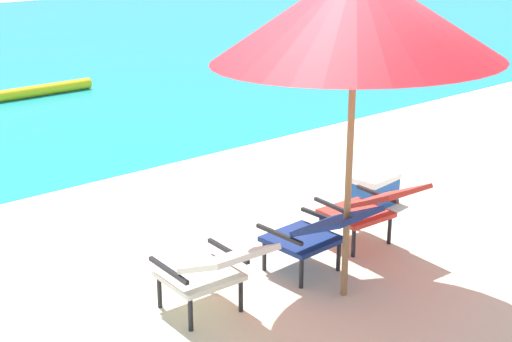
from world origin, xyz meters
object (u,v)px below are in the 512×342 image
Objects in this scene: lounge_chair_left at (213,268)px; beach_umbrella_center at (356,12)px; lounge_chair_right at (370,206)px; cooler_box at (375,190)px; lounge_chair_center at (318,231)px; swim_buoy at (45,90)px.

lounge_chair_left is 0.35× the size of beach_umbrella_center.
beach_umbrella_center is at bearing -19.40° from lounge_chair_left.
cooler_box is (0.83, 0.68, -0.24)m from lounge_chair_right.
lounge_chair_center is 1.00× the size of lounge_chair_right.
swim_buoy is 1.80× the size of lounge_chair_left.
swim_buoy is 1.78× the size of lounge_chair_right.
beach_umbrella_center is at bearing -149.96° from lounge_chair_right.
beach_umbrella_center is (-1.10, -7.79, 2.05)m from swim_buoy.
cooler_box is at bearing 26.60° from lounge_chair_center.
swim_buoy is at bearing 81.93° from beach_umbrella_center.
lounge_chair_right is at bearing 8.25° from lounge_chair_center.
lounge_chair_center is 0.74m from lounge_chair_right.
lounge_chair_center is (1.03, -0.01, 0.00)m from lounge_chair_left.
cooler_box is at bearing 16.60° from lounge_chair_left.
cooler_box reaches higher than swim_buoy.
lounge_chair_left is at bearing -163.40° from cooler_box.
beach_umbrella_center is at bearing -96.47° from lounge_chair_center.
lounge_chair_center is at bearing 83.53° from beach_umbrella_center.
lounge_chair_right is (-0.33, -7.34, 0.31)m from swim_buoy.
lounge_chair_right reaches higher than swim_buoy.
lounge_chair_right is (0.73, 0.11, 0.00)m from lounge_chair_center.
beach_umbrella_center reaches higher than lounge_chair_center.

